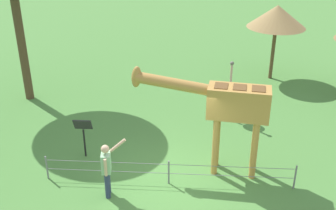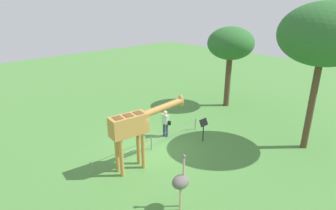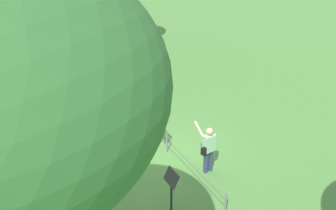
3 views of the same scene
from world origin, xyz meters
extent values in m
plane|color=#4C843D|center=(0.00, 0.00, 0.00)|extent=(60.00, 60.00, 0.00)
cylinder|color=#BC8942|center=(-1.30, -0.45, 0.90)|extent=(0.18, 0.18, 1.81)
cylinder|color=#BC8942|center=(-1.36, -0.88, 0.90)|extent=(0.18, 0.18, 1.81)
cylinder|color=#BC8942|center=(-2.39, -0.30, 0.90)|extent=(0.18, 0.18, 1.81)
cylinder|color=#BC8942|center=(-2.45, -0.73, 0.90)|extent=(0.18, 0.18, 1.81)
cube|color=#BC8942|center=(-1.87, -0.59, 2.26)|extent=(1.78, 0.93, 0.90)
cube|color=brown|center=(-1.38, -0.66, 2.72)|extent=(0.42, 0.49, 0.02)
cube|color=brown|center=(-1.87, -0.59, 2.72)|extent=(0.42, 0.49, 0.02)
cube|color=brown|center=(-2.37, -0.52, 2.72)|extent=(0.42, 0.49, 0.02)
cylinder|color=#BC8942|center=(-0.15, -0.83, 2.66)|extent=(2.35, 0.64, 0.57)
ellipsoid|color=#BC8942|center=(0.99, -0.99, 2.78)|extent=(0.38, 0.31, 0.67)
cylinder|color=brown|center=(0.99, -0.93, 2.96)|extent=(0.05, 0.05, 0.14)
cylinder|color=brown|center=(0.99, -1.05, 2.96)|extent=(0.05, 0.05, 0.14)
cylinder|color=navy|center=(1.62, 0.68, 0.39)|extent=(0.14, 0.14, 0.78)
cylinder|color=navy|center=(1.59, 0.88, 0.39)|extent=(0.14, 0.14, 0.78)
cube|color=#93C699|center=(1.61, 0.78, 1.06)|extent=(0.29, 0.39, 0.55)
sphere|color=#D8AD8C|center=(1.61, 0.78, 1.47)|extent=(0.22, 0.22, 0.22)
cylinder|color=#D8AD8C|center=(1.32, 0.58, 1.46)|extent=(0.48, 0.14, 0.42)
cylinder|color=#D8AD8C|center=(1.58, 1.00, 1.05)|extent=(0.08, 0.08, 0.50)
cube|color=black|center=(1.69, 0.57, 0.88)|extent=(0.15, 0.21, 0.24)
cylinder|color=#CC9E93|center=(-2.02, -3.89, 0.45)|extent=(0.07, 0.07, 0.90)
cylinder|color=#CC9E93|center=(-2.18, -4.05, 0.45)|extent=(0.07, 0.07, 0.90)
ellipsoid|color=#66605B|center=(-2.10, -3.97, 1.18)|extent=(0.70, 0.56, 0.49)
cylinder|color=#CC9E93|center=(-1.95, -3.97, 1.73)|extent=(0.08, 0.08, 0.80)
sphere|color=#66605B|center=(-1.95, -3.97, 2.18)|extent=(0.14, 0.14, 0.14)
cylinder|color=brown|center=(6.09, -5.28, 2.31)|extent=(0.33, 0.33, 4.63)
ellipsoid|color=#2D662D|center=(6.09, -5.28, 5.91)|extent=(4.26, 4.26, 2.98)
cylinder|color=brown|center=(8.42, 1.35, 1.82)|extent=(0.41, 0.41, 3.63)
ellipsoid|color=#2D662D|center=(8.42, 1.35, 4.61)|extent=(3.25, 3.25, 2.27)
cylinder|color=black|center=(2.71, -1.10, 0.47)|extent=(0.06, 0.06, 0.95)
cube|color=#2D2D2D|center=(2.71, -1.10, 1.13)|extent=(0.56, 0.21, 0.38)
cylinder|color=slate|center=(-3.50, 0.14, 0.38)|extent=(0.05, 0.05, 0.75)
cylinder|color=slate|center=(0.00, 0.14, 0.38)|extent=(0.05, 0.05, 0.75)
cylinder|color=slate|center=(3.50, 0.14, 0.38)|extent=(0.05, 0.05, 0.75)
cube|color=slate|center=(0.00, 0.14, 0.64)|extent=(7.00, 0.01, 0.01)
cube|color=slate|center=(0.00, 0.14, 0.34)|extent=(7.00, 0.01, 0.01)
camera|label=1|loc=(-0.62, 9.68, 7.09)|focal=43.87mm
camera|label=2|loc=(-8.27, -9.73, 7.30)|focal=29.61mm
camera|label=3|loc=(10.18, -5.05, 7.45)|focal=41.93mm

